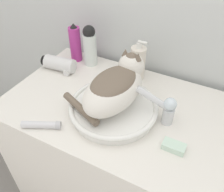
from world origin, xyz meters
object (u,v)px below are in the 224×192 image
at_px(cream_tube, 42,125).
at_px(cat, 115,86).
at_px(hair_dryer, 60,64).
at_px(faucet, 165,108).
at_px(spray_bottle_trigger, 75,43).
at_px(lotion_bottle_white, 90,46).
at_px(soap_bar, 174,147).
at_px(soap_pump_bottle, 138,63).

bearing_deg(cream_tube, cat, 45.84).
xyz_separation_m(cat, hair_dryer, (-0.38, 0.14, -0.10)).
height_order(faucet, cream_tube, faucet).
distance_m(spray_bottle_trigger, cream_tube, 0.50).
distance_m(lotion_bottle_white, soap_bar, 0.64).
relative_size(cat, hair_dryer, 1.85).
xyz_separation_m(cream_tube, soap_bar, (0.47, 0.13, -0.00)).
relative_size(spray_bottle_trigger, hair_dryer, 1.13).
height_order(hair_dryer, soap_bar, hair_dryer).
bearing_deg(cream_tube, soap_pump_bottle, 68.08).
distance_m(soap_pump_bottle, soap_bar, 0.44).
bearing_deg(spray_bottle_trigger, lotion_bottle_white, -0.00).
bearing_deg(soap_bar, spray_bottle_trigger, 151.93).
relative_size(faucet, lotion_bottle_white, 0.75).
xyz_separation_m(faucet, cream_tube, (-0.40, -0.24, -0.06)).
bearing_deg(hair_dryer, soap_pump_bottle, -168.54).
height_order(faucet, soap_bar, faucet).
relative_size(spray_bottle_trigger, soap_bar, 2.57).
distance_m(spray_bottle_trigger, soap_pump_bottle, 0.35).
xyz_separation_m(cream_tube, hair_dryer, (-0.18, 0.35, 0.02)).
height_order(cream_tube, hair_dryer, hair_dryer).
distance_m(cat, hair_dryer, 0.41).
relative_size(spray_bottle_trigger, cream_tube, 1.38).
height_order(faucet, spray_bottle_trigger, spray_bottle_trigger).
bearing_deg(cream_tube, hair_dryer, 116.67).
bearing_deg(cat, soap_bar, -98.44).
xyz_separation_m(cat, soap_pump_bottle, (-0.01, 0.26, -0.05)).
height_order(cat, soap_pump_bottle, cat).
bearing_deg(lotion_bottle_white, hair_dryer, -130.95).
bearing_deg(cream_tube, soap_bar, 15.82).
height_order(lotion_bottle_white, soap_pump_bottle, lotion_bottle_white).
bearing_deg(soap_pump_bottle, faucet, -47.77).
relative_size(cat, spray_bottle_trigger, 1.64).
relative_size(faucet, cream_tube, 1.06).
height_order(faucet, soap_pump_bottle, soap_pump_bottle).
height_order(faucet, lotion_bottle_white, lotion_bottle_white).
height_order(spray_bottle_trigger, cream_tube, spray_bottle_trigger).
distance_m(faucet, soap_pump_bottle, 0.31).
bearing_deg(faucet, cat, -3.72).
bearing_deg(spray_bottle_trigger, soap_pump_bottle, 0.00).
xyz_separation_m(faucet, lotion_bottle_white, (-0.47, 0.23, 0.03)).
relative_size(cream_tube, soap_bar, 1.87).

